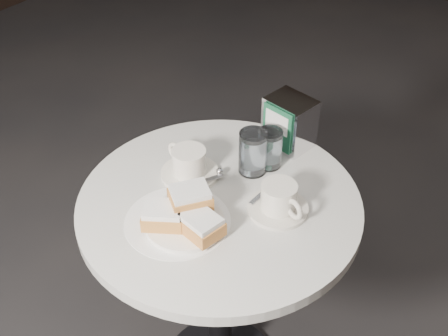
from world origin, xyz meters
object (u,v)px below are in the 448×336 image
cafe_table (220,254)px  water_glass_left (253,153)px  water_glass_right (269,149)px  napkin_dispenser (289,123)px  beignet_plate (185,216)px  coffee_cup_right (279,200)px  coffee_cup_left (189,164)px

cafe_table → water_glass_left: (0.00, 0.14, 0.26)m
water_glass_right → napkin_dispenser: (-0.01, 0.11, 0.02)m
beignet_plate → water_glass_left: 0.27m
napkin_dispenser → beignet_plate: bearing=-83.5°
beignet_plate → napkin_dispenser: napkin_dispenser is taller
beignet_plate → coffee_cup_right: size_ratio=1.19×
beignet_plate → water_glass_left: size_ratio=1.89×
water_glass_left → coffee_cup_right: bearing=-34.3°
coffee_cup_left → water_glass_left: size_ratio=1.51×
cafe_table → water_glass_right: size_ratio=7.00×
water_glass_right → napkin_dispenser: 0.11m
coffee_cup_right → napkin_dispenser: 0.28m
coffee_cup_left → water_glass_right: (0.15, 0.15, 0.02)m
coffee_cup_left → napkin_dispenser: bearing=74.3°
cafe_table → beignet_plate: beignet_plate is taller
coffee_cup_right → water_glass_right: size_ratio=1.76×
coffee_cup_right → water_glass_left: water_glass_left is taller
beignet_plate → water_glass_right: size_ratio=2.10×
cafe_table → beignet_plate: 0.26m
cafe_table → napkin_dispenser: size_ratio=5.24×
cafe_table → coffee_cup_left: coffee_cup_left is taller
beignet_plate → water_glass_left: water_glass_left is taller
cafe_table → water_glass_right: water_glass_right is taller
napkin_dispenser → coffee_cup_left: bearing=-107.5°
cafe_table → water_glass_left: size_ratio=6.31×
water_glass_right → coffee_cup_left: bearing=-133.6°
water_glass_right → water_glass_left: bearing=-116.3°
coffee_cup_left → beignet_plate: bearing=-42.5°
coffee_cup_right → napkin_dispenser: (-0.12, 0.25, 0.04)m
cafe_table → napkin_dispenser: 0.40m
water_glass_right → cafe_table: bearing=-98.1°
water_glass_left → water_glass_right: size_ratio=1.11×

